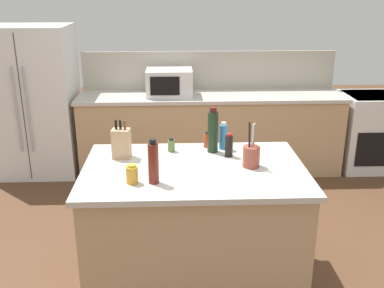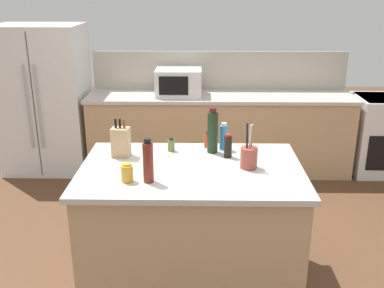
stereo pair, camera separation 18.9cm
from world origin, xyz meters
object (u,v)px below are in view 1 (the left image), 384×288
object	(u,v)px
spice_jar_oregano	(171,145)
soy_sauce_bottle	(229,146)
range_oven	(372,131)
microwave	(169,82)
dish_soap_bottle	(223,136)
spice_jar_paprika	(207,140)
utensil_crock	(251,155)
knife_block	(121,143)
vinegar_bottle	(153,163)
refrigerator	(33,102)
wine_bottle	(213,131)
honey_jar	(132,174)

from	to	relation	value
spice_jar_oregano	soy_sauce_bottle	xyz separation A→B (m)	(0.43, -0.12, 0.04)
range_oven	soy_sauce_bottle	size ratio (longest dim) A/B	5.14
microwave	spice_jar_oregano	world-z (taller)	microwave
range_oven	dish_soap_bottle	size ratio (longest dim) A/B	4.27
spice_jar_paprika	dish_soap_bottle	size ratio (longest dim) A/B	0.58
utensil_crock	range_oven	bearing A→B (deg)	49.52
knife_block	vinegar_bottle	distance (m)	0.53
range_oven	microwave	size ratio (longest dim) A/B	1.74
refrigerator	wine_bottle	distance (m)	2.76
dish_soap_bottle	soy_sauce_bottle	bearing A→B (deg)	-81.43
honey_jar	spice_jar_oregano	world-z (taller)	honey_jar
refrigerator	range_oven	bearing A→B (deg)	-0.73
honey_jar	wine_bottle	size ratio (longest dim) A/B	0.36
microwave	spice_jar_oregano	bearing A→B (deg)	-89.20
knife_block	spice_jar_oregano	bearing A→B (deg)	23.59
range_oven	spice_jar_oregano	distance (m)	3.11
honey_jar	vinegar_bottle	world-z (taller)	vinegar_bottle
utensil_crock	spice_jar_paprika	xyz separation A→B (m)	(-0.28, 0.42, -0.02)
honey_jar	spice_jar_oregano	distance (m)	0.63
refrigerator	spice_jar_paprika	world-z (taller)	refrigerator
refrigerator	knife_block	size ratio (longest dim) A/B	5.98
spice_jar_oregano	wine_bottle	bearing A→B (deg)	-3.60
spice_jar_oregano	dish_soap_bottle	size ratio (longest dim) A/B	0.49
knife_block	range_oven	bearing A→B (deg)	41.34
dish_soap_bottle	utensil_crock	bearing A→B (deg)	-66.78
spice_jar_paprika	soy_sauce_bottle	size ratio (longest dim) A/B	0.70
range_oven	microwave	bearing A→B (deg)	180.00
spice_jar_paprika	range_oven	bearing A→B (deg)	39.58
microwave	knife_block	size ratio (longest dim) A/B	1.82
vinegar_bottle	spice_jar_oregano	size ratio (longest dim) A/B	2.80
microwave	honey_jar	xyz separation A→B (m)	(-0.23, -2.44, -0.09)
spice_jar_paprika	spice_jar_oregano	xyz separation A→B (m)	(-0.28, -0.09, -0.01)
refrigerator	spice_jar_paprika	distance (m)	2.65
microwave	vinegar_bottle	xyz separation A→B (m)	(-0.09, -2.45, -0.01)
soy_sauce_bottle	wine_bottle	bearing A→B (deg)	138.09
microwave	spice_jar_paprika	xyz separation A→B (m)	(0.31, -1.78, -0.09)
range_oven	honey_jar	size ratio (longest dim) A/B	7.20
dish_soap_bottle	spice_jar_oregano	bearing A→B (deg)	-173.77
knife_block	vinegar_bottle	world-z (taller)	vinegar_bottle
utensil_crock	vinegar_bottle	xyz separation A→B (m)	(-0.68, -0.25, 0.06)
honey_jar	wine_bottle	bearing A→B (deg)	44.21
microwave	honey_jar	world-z (taller)	microwave
range_oven	wine_bottle	world-z (taller)	wine_bottle
utensil_crock	wine_bottle	world-z (taller)	wine_bottle
utensil_crock	wine_bottle	size ratio (longest dim) A/B	0.91
refrigerator	dish_soap_bottle	distance (m)	2.77
knife_block	wine_bottle	xyz separation A→B (m)	(0.68, 0.10, 0.05)
microwave	vinegar_bottle	distance (m)	2.45
spice_jar_paprika	wine_bottle	xyz separation A→B (m)	(0.03, -0.11, 0.11)
wine_bottle	dish_soap_bottle	world-z (taller)	wine_bottle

